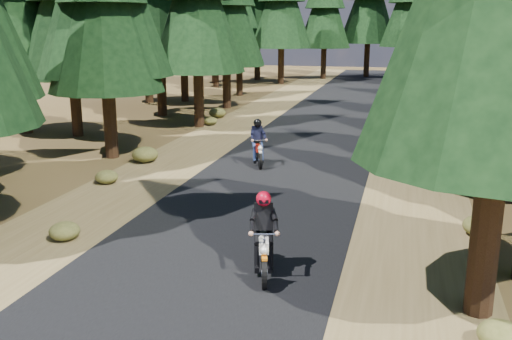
{
  "coord_description": "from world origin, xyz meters",
  "views": [
    {
      "loc": [
        4.11,
        -14.12,
        5.23
      ],
      "look_at": [
        0.0,
        1.5,
        1.1
      ],
      "focal_mm": 40.0,
      "sensor_mm": 36.0,
      "label": 1
    }
  ],
  "objects": [
    {
      "name": "ground",
      "position": [
        0.0,
        0.0,
        0.0
      ],
      "size": [
        120.0,
        120.0,
        0.0
      ],
      "primitive_type": "plane",
      "color": "#453218",
      "rests_on": "ground"
    },
    {
      "name": "road",
      "position": [
        0.0,
        5.0,
        0.01
      ],
      "size": [
        6.0,
        100.0,
        0.01
      ],
      "primitive_type": "cube",
      "color": "black",
      "rests_on": "ground"
    },
    {
      "name": "shoulder_l",
      "position": [
        -4.6,
        5.0,
        0.0
      ],
      "size": [
        3.2,
        100.0,
        0.01
      ],
      "primitive_type": "cube",
      "color": "brown",
      "rests_on": "ground"
    },
    {
      "name": "shoulder_r",
      "position": [
        4.6,
        5.0,
        0.0
      ],
      "size": [
        3.2,
        100.0,
        0.01
      ],
      "primitive_type": "cube",
      "color": "brown",
      "rests_on": "ground"
    },
    {
      "name": "log_near",
      "position": [
        7.39,
        9.26,
        0.16
      ],
      "size": [
        4.43,
        3.41,
        0.32
      ],
      "primitive_type": "cylinder",
      "rotation": [
        0.0,
        1.57,
        0.64
      ],
      "color": "#4C4233",
      "rests_on": "ground"
    },
    {
      "name": "understory_shrubs",
      "position": [
        1.44,
        7.91,
        0.27
      ],
      "size": [
        14.67,
        31.92,
        0.62
      ],
      "color": "#474C1E",
      "rests_on": "ground"
    },
    {
      "name": "rider_lead",
      "position": [
        1.38,
        -3.1,
        0.61
      ],
      "size": [
        1.12,
        2.12,
        1.81
      ],
      "rotation": [
        0.0,
        0.0,
        3.41
      ],
      "color": "white",
      "rests_on": "road"
    },
    {
      "name": "rider_follow",
      "position": [
        -1.21,
        6.4,
        0.59
      ],
      "size": [
        1.28,
        2.05,
        1.76
      ],
      "rotation": [
        0.0,
        0.0,
        3.52
      ],
      "color": "#9E170A",
      "rests_on": "road"
    }
  ]
}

